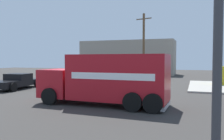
% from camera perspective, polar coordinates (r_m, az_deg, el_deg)
% --- Properties ---
extents(ground_plane, '(100.00, 100.00, 0.00)m').
position_cam_1_polar(ground_plane, '(15.14, -9.25, -7.64)').
color(ground_plane, '#33302D').
extents(delivery_truck, '(7.75, 2.96, 2.96)m').
position_cam_1_polar(delivery_truck, '(13.78, -1.19, -2.19)').
color(delivery_truck, '#AD141E').
rests_on(delivery_truck, ground).
extents(traffic_light_primary, '(2.74, 2.91, 6.48)m').
position_cam_1_polar(traffic_light_primary, '(6.56, 16.92, 16.05)').
color(traffic_light_primary, '#38383D').
rests_on(traffic_light_primary, ground).
extents(pickup_black, '(2.51, 5.31, 1.38)m').
position_cam_1_polar(pickup_black, '(23.13, -22.10, -2.45)').
color(pickup_black, black).
rests_on(pickup_black, ground).
extents(vending_machine_red, '(1.17, 1.17, 1.85)m').
position_cam_1_polar(vending_machine_red, '(25.90, 24.85, -1.23)').
color(vending_machine_red, yellow).
rests_on(vending_machine_red, sidewalk_corner_far).
extents(utility_pole, '(2.15, 0.72, 8.73)m').
position_cam_1_polar(utility_pole, '(31.43, 7.70, 5.89)').
color(utility_pole, brown).
rests_on(utility_pole, ground).
extents(building_backdrop, '(16.70, 6.00, 6.03)m').
position_cam_1_polar(building_backdrop, '(43.11, 3.88, 3.01)').
color(building_backdrop, gray).
rests_on(building_backdrop, ground).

